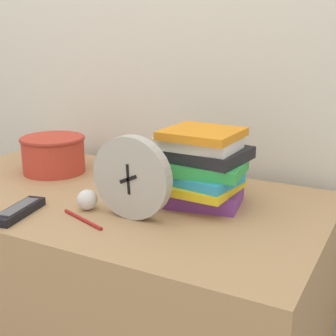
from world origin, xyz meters
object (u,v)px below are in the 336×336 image
at_px(book_stack, 201,167).
at_px(crumpled_paper_ball, 87,200).
at_px(basket, 53,153).
at_px(pen, 83,219).
at_px(tv_remote, 19,211).
at_px(desk_clock, 132,178).

xyz_separation_m(book_stack, crumpled_paper_ball, (-0.23, -0.17, -0.07)).
bearing_deg(basket, book_stack, -4.81).
relative_size(basket, pen, 1.37).
height_order(basket, pen, basket).
xyz_separation_m(tv_remote, crumpled_paper_ball, (0.12, 0.11, 0.01)).
height_order(book_stack, tv_remote, book_stack).
bearing_deg(pen, tv_remote, -165.09).
bearing_deg(crumpled_paper_ball, book_stack, 35.93).
bearing_deg(pen, book_stack, 49.80).
bearing_deg(tv_remote, basket, 117.90).
distance_m(desk_clock, pen, 0.15).
relative_size(desk_clock, book_stack, 0.78).
height_order(desk_clock, tv_remote, desk_clock).
bearing_deg(desk_clock, crumpled_paper_ball, -176.74).
distance_m(book_stack, tv_remote, 0.46).
relative_size(book_stack, basket, 1.27).
xyz_separation_m(book_stack, pen, (-0.20, -0.24, -0.10)).
relative_size(desk_clock, basket, 1.00).
distance_m(crumpled_paper_ball, pen, 0.08).
height_order(tv_remote, pen, tv_remote).
relative_size(book_stack, tv_remote, 1.52).
distance_m(desk_clock, crumpled_paper_ball, 0.15).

